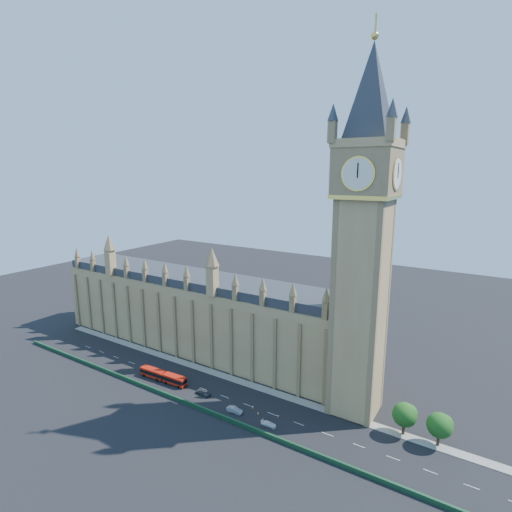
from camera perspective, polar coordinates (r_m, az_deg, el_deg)
The scene contains 15 objects.
ground at distance 126.11m, azimuth -6.01°, elevation -18.86°, with size 400.00×400.00×0.00m, color black.
palace_westminster at distance 150.10m, azimuth -8.50°, elevation -7.89°, with size 120.00×20.00×28.00m.
elizabeth_tower at distance 103.44m, azimuth 15.30°, elevation 6.03°, with size 20.59×20.59×105.00m.
bridge_parapet at distance 119.94m, azimuth -8.84°, elevation -20.38°, with size 160.00×0.60×1.20m, color #1E4C2D.
kerb_north at distance 132.63m, azimuth -3.36°, elevation -17.12°, with size 160.00×3.00×0.16m, color gray.
tree_east_near at distance 112.52m, azimuth 20.60°, elevation -20.41°, with size 6.00×6.00×8.50m.
tree_east_far at distance 111.69m, azimuth 24.90°, elevation -21.05°, with size 6.00×6.00×8.50m.
red_bus at distance 134.05m, azimuth -13.14°, elevation -16.38°, with size 17.42×3.42×2.94m.
car_grey at distance 125.17m, azimuth -7.51°, elevation -18.75°, with size 1.81×4.49×1.53m, color #42454A.
car_silver at distance 116.90m, azimuth -3.10°, elevation -21.09°, with size 1.61×4.63×1.53m, color #9EA0A5.
car_white at distance 111.85m, azimuth 1.81°, elevation -22.87°, with size 1.68×4.13×1.20m, color white.
cone_a at distance 118.60m, azimuth -0.48°, elevation -20.80°, with size 0.43×0.43×0.64m.
cone_b at distance 115.34m, azimuth 3.21°, elevation -21.85°, with size 0.46×0.46×0.67m.
cone_c at distance 116.17m, azimuth 0.30°, elevation -21.56°, with size 0.54×0.54×0.66m.
cone_d at distance 118.60m, azimuth -0.47°, elevation -20.76°, with size 0.56×0.56×0.75m.
Camera 1 is at (67.81, -84.57, 64.45)m, focal length 28.00 mm.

